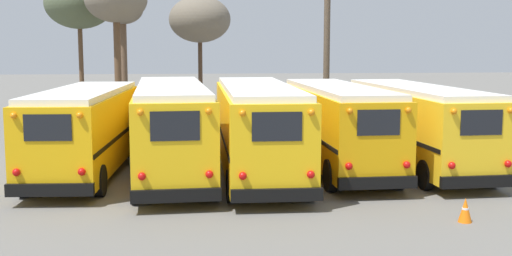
{
  "coord_description": "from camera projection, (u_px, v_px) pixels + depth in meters",
  "views": [
    {
      "loc": [
        -2.14,
        -22.45,
        4.6
      ],
      "look_at": [
        0.0,
        0.33,
        1.61
      ],
      "focal_mm": 45.0,
      "sensor_mm": 36.0,
      "label": 1
    }
  ],
  "objects": [
    {
      "name": "bare_tree_2",
      "position": [
        79.0,
        4.0,
        36.45
      ],
      "size": [
        3.9,
        3.9,
        8.4
      ],
      "color": "brown",
      "rests_on": "ground"
    },
    {
      "name": "bare_tree_3",
      "position": [
        123.0,
        13.0,
        40.39
      ],
      "size": [
        2.62,
        2.62,
        7.83
      ],
      "color": "brown",
      "rests_on": "ground"
    },
    {
      "name": "traffic_cone",
      "position": [
        465.0,
        210.0,
        16.66
      ],
      "size": [
        0.36,
        0.36,
        0.65
      ],
      "color": "orange",
      "rests_on": "ground"
    },
    {
      "name": "fence_line",
      "position": [
        242.0,
        121.0,
        30.42
      ],
      "size": [
        20.14,
        0.06,
        1.42
      ],
      "color": "#939399",
      "rests_on": "ground"
    },
    {
      "name": "school_bus_1",
      "position": [
        171.0,
        126.0,
        22.53
      ],
      "size": [
        3.09,
        10.9,
        3.22
      ],
      "color": "yellow",
      "rests_on": "ground"
    },
    {
      "name": "bare_tree_0",
      "position": [
        116.0,
        1.0,
        33.53
      ],
      "size": [
        3.28,
        3.28,
        8.19
      ],
      "color": "brown",
      "rests_on": "ground"
    },
    {
      "name": "utility_pole",
      "position": [
        327.0,
        41.0,
        33.17
      ],
      "size": [
        1.8,
        0.33,
        9.3
      ],
      "color": "brown",
      "rests_on": "ground"
    },
    {
      "name": "school_bus_2",
      "position": [
        257.0,
        126.0,
        22.63
      ],
      "size": [
        2.65,
        10.88,
        3.2
      ],
      "color": "yellow",
      "rests_on": "ground"
    },
    {
      "name": "bare_tree_1",
      "position": [
        200.0,
        20.0,
        38.1
      ],
      "size": [
        3.67,
        3.67,
        7.46
      ],
      "color": "#473323",
      "rests_on": "ground"
    },
    {
      "name": "school_bus_3",
      "position": [
        337.0,
        124.0,
        23.58
      ],
      "size": [
        2.72,
        9.93,
        3.1
      ],
      "color": "#E5A00C",
      "rests_on": "ground"
    },
    {
      "name": "school_bus_0",
      "position": [
        85.0,
        128.0,
        22.56
      ],
      "size": [
        2.95,
        9.52,
        3.06
      ],
      "color": "#EAAA0F",
      "rests_on": "ground"
    },
    {
      "name": "school_bus_4",
      "position": [
        416.0,
        123.0,
        23.96
      ],
      "size": [
        2.95,
        10.18,
        3.06
      ],
      "color": "yellow",
      "rests_on": "ground"
    },
    {
      "name": "ground_plane",
      "position": [
        257.0,
        174.0,
        22.96
      ],
      "size": [
        160.0,
        160.0,
        0.0
      ],
      "primitive_type": "plane",
      "color": "#66635E"
    }
  ]
}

